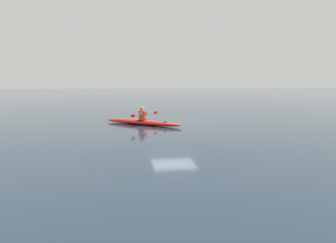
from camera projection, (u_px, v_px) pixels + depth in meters
ground_plane at (174, 122)px, 19.53m from camera, size 160.00×160.00×0.00m
kayak at (142, 122)px, 18.46m from camera, size 4.25×3.74×0.27m
kayaker at (142, 114)px, 18.41m from camera, size 1.64×1.93×0.73m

